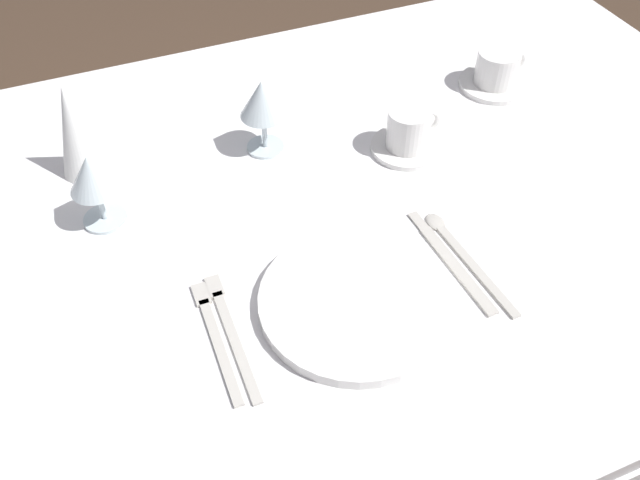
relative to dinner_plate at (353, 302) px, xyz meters
The scene contains 14 objects.
ground_plane 0.78m from the dinner_plate, 88.72° to the left, with size 6.00×6.00×0.00m, color #4C3828.
dining_table 0.23m from the dinner_plate, 88.72° to the left, with size 1.80×1.11×0.74m.
dinner_plate is the anchor object (origin of this frame).
fork_outer 0.17m from the dinner_plate, behind, with size 0.02×0.23×0.00m.
fork_inner 0.20m from the dinner_plate, behind, with size 0.02×0.21×0.00m.
dinner_knife 0.17m from the dinner_plate, ahead, with size 0.03×0.23×0.00m.
spoon_soup 0.20m from the dinner_plate, 10.03° to the left, with size 0.03×0.23×0.01m.
saucer_left 0.37m from the dinner_plate, 50.74° to the left, with size 0.12×0.12×0.01m, color white.
coffee_cup_left 0.37m from the dinner_plate, 50.51° to the left, with size 0.10×0.07×0.07m.
saucer_right 0.63m from the dinner_plate, 39.19° to the left, with size 0.14×0.14×0.01m, color white.
coffee_cup_right 0.63m from the dinner_plate, 39.10° to the left, with size 0.11×0.08×0.07m.
wine_glass_centre 0.43m from the dinner_plate, 133.32° to the left, with size 0.08×0.08×0.13m.
wine_glass_left 0.40m from the dinner_plate, 88.83° to the left, with size 0.08×0.08×0.14m.
napkin_folded 0.54m from the dinner_plate, 123.82° to the left, with size 0.08×0.08×0.17m, color white.
Camera 1 is at (-0.27, -0.74, 1.49)m, focal length 37.75 mm.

